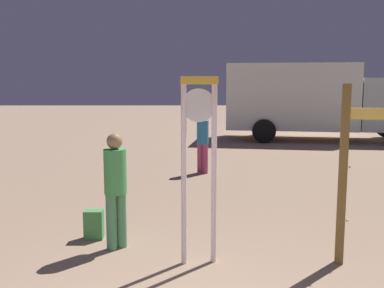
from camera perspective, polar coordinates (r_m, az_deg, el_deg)
The scene contains 6 objects.
standing_clock at distance 5.61m, azimuth 0.89°, elevation -0.84°, with size 0.47×0.15×2.39m.
arrow_sign at distance 5.94m, azimuth 21.99°, elevation -0.49°, with size 1.02×0.41×2.30m.
person_near_clock at distance 6.30m, azimuth -9.72°, elevation -5.16°, with size 0.31×0.31×1.63m.
backpack at distance 6.93m, azimuth -12.39°, elevation -10.01°, with size 0.28×0.22×0.43m.
person_distant at distance 11.31m, azimuth 1.37°, elevation 0.58°, with size 0.30×0.30×1.55m.
box_truck_near at distance 18.41m, azimuth 14.69°, elevation 5.63°, with size 7.28×3.62×3.01m.
Camera 1 is at (-0.01, -3.13, 2.34)m, focal length 41.85 mm.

